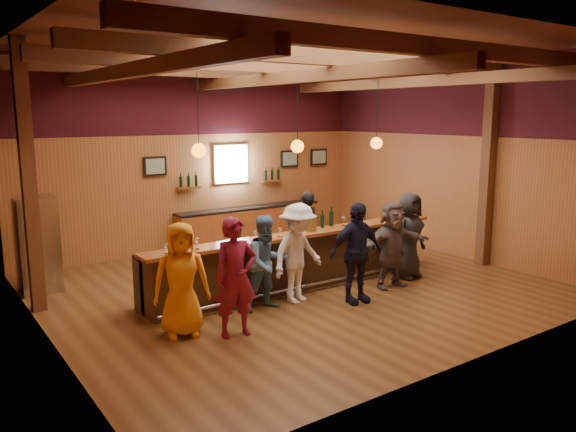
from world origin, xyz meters
The scene contains 27 objects.
room centered at (0.00, 0.06, 3.21)m, with size 9.04×9.00×4.52m.
bar_counter centered at (0.02, 0.15, 0.52)m, with size 6.30×1.07×1.11m.
back_bar_cabinet centered at (1.20, 3.72, 0.48)m, with size 4.00×0.52×0.95m.
window centered at (0.80, 3.95, 2.05)m, with size 0.95×0.09×0.95m.
framed_pictures centered at (1.67, 3.94, 2.10)m, with size 5.35×0.05×0.45m.
wine_shelves centered at (0.80, 3.88, 1.62)m, with size 3.00×0.18×0.30m.
pendant_lights centered at (0.00, 0.00, 2.71)m, with size 4.24×0.24×1.37m.
stainless_fridge centered at (-4.10, 2.60, 0.90)m, with size 0.70×0.70×1.80m, color silver.
customer_orange centered at (-2.80, -0.92, 0.87)m, with size 0.85×0.55×1.73m, color orange.
customer_redvest centered at (-2.14, -1.40, 0.91)m, with size 0.66×0.43×1.81m, color maroon.
customer_denim centered at (-1.13, -0.70, 0.81)m, with size 0.79×0.62×1.63m, color teal.
customer_white centered at (-0.49, -0.70, 0.89)m, with size 1.15×0.66×1.77m, color white.
customer_navy centered at (0.34, -1.29, 0.90)m, with size 1.05×0.44×1.79m, color black.
customer_brown centered at (1.49, -1.03, 0.84)m, with size 1.56×0.50×1.68m, color #5E504B.
customer_dark centered at (2.23, -0.76, 0.87)m, with size 0.85×0.56×1.75m, color black.
bartender centered at (0.89, 0.91, 0.84)m, with size 0.62×0.40×1.69m, color black.
ice_bucket centered at (0.21, -0.13, 1.24)m, with size 0.23×0.23×0.25m, color brown.
bottle_a centered at (0.58, -0.04, 1.24)m, with size 0.07×0.07×0.34m.
bottle_b centered at (0.82, -0.02, 1.26)m, with size 0.08×0.08×0.39m.
glass_a centered at (-2.73, -0.24, 1.23)m, with size 0.08×0.08×0.17m.
glass_b centered at (-2.19, -0.23, 1.25)m, with size 0.09×0.09×0.20m.
glass_c centered at (-1.58, -0.22, 1.22)m, with size 0.07×0.07×0.16m.
glass_d centered at (-1.05, -0.20, 1.23)m, with size 0.07×0.07×0.16m.
glass_e centered at (-0.55, -0.23, 1.23)m, with size 0.07×0.07×0.17m.
glass_f centered at (1.02, -0.15, 1.25)m, with size 0.09×0.09×0.20m.
glass_g centered at (1.55, -0.14, 1.24)m, with size 0.08×0.08×0.18m.
glass_h centered at (2.22, -0.13, 1.24)m, with size 0.08×0.08×0.19m.
Camera 1 is at (-6.11, -8.42, 3.30)m, focal length 35.00 mm.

